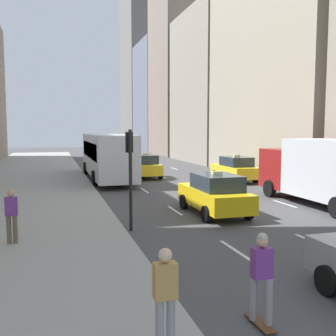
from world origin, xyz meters
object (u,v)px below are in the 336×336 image
Objects in this scene: taxi_fourth at (215,194)px; taxi_lead at (235,169)px; pedestrian_mid_block at (12,213)px; traffic_light_pole at (130,163)px; box_truck at (328,171)px; pedestrian_near_curb at (165,295)px; skateboarder at (262,275)px; city_bus at (107,155)px; taxi_second at (144,166)px.

taxi_lead is at bearing 59.55° from taxi_fourth.
traffic_light_pole reaches higher than pedestrian_mid_block.
pedestrian_near_curb is at bearing -137.74° from box_truck.
pedestrian_mid_block is at bearing 127.17° from skateboarder.
taxi_fourth reaches higher than skateboarder.
box_truck is at bearing -57.53° from city_bus.
taxi_fourth is (0.00, -13.34, 0.00)m from taxi_second.
pedestrian_mid_block is at bearing -160.97° from taxi_fourth.
traffic_light_pole is (-3.95, -1.60, 1.53)m from taxi_fourth.
city_bus is 3.22× the size of traffic_light_pole.
taxi_second is 0.52× the size of box_truck.
taxi_second is at bearing 77.83° from pedestrian_near_curb.
taxi_lead is 6.78m from taxi_second.
traffic_light_pole is at bearing -130.64° from taxi_lead.
box_truck is (0.00, -9.57, 0.83)m from taxi_lead.
taxi_lead is 2.67× the size of pedestrian_mid_block.
taxi_lead is 1.00× the size of taxi_fourth.
pedestrian_mid_block is (-4.99, -15.87, -0.72)m from city_bus.
taxi_lead and taxi_second have the same top height.
taxi_second reaches higher than pedestrian_mid_block.
traffic_light_pole reaches higher than city_bus.
taxi_lead reaches higher than pedestrian_mid_block.
box_truck is 13.68m from pedestrian_mid_block.
pedestrian_mid_block reaches higher than skateboarder.
taxi_fourth is at bearing 62.78° from pedestrian_near_curb.
pedestrian_mid_block is at bearing -168.82° from box_truck.
traffic_light_pole is at bearing 82.86° from pedestrian_near_curb.
skateboarder is at bearing -90.40° from city_bus.
taxi_second is 2.52× the size of skateboarder.
pedestrian_near_curb is at bearing -97.14° from traffic_light_pole.
city_bus is 22.26m from skateboarder.
taxi_fourth reaches higher than pedestrian_near_curb.
taxi_lead is 1.22× the size of traffic_light_pole.
pedestrian_near_curb is at bearing -118.85° from taxi_lead.
city_bus is at bearing 85.60° from traffic_light_pole.
taxi_second reaches higher than pedestrian_near_curb.
skateboarder is at bearing -114.73° from taxi_lead.
taxi_second is at bearing 112.71° from box_truck.
skateboarder is (-8.57, -9.03, -0.75)m from box_truck.
taxi_lead is at bearing 61.15° from pedestrian_near_curb.
taxi_fourth is 8.26m from pedestrian_mid_block.
city_bus reaches higher than pedestrian_mid_block.
taxi_lead is 11.05m from taxi_fourth.
taxi_lead is 18.14m from pedestrian_mid_block.
city_bus is 6.65× the size of skateboarder.
pedestrian_mid_block is (-4.84, 6.38, 0.10)m from skateboarder.
taxi_fourth is 4.53m from traffic_light_pole.
pedestrian_mid_block is at bearing -164.17° from traffic_light_pole.
taxi_second is 2.67× the size of pedestrian_mid_block.
traffic_light_pole reaches higher than pedestrian_near_curb.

